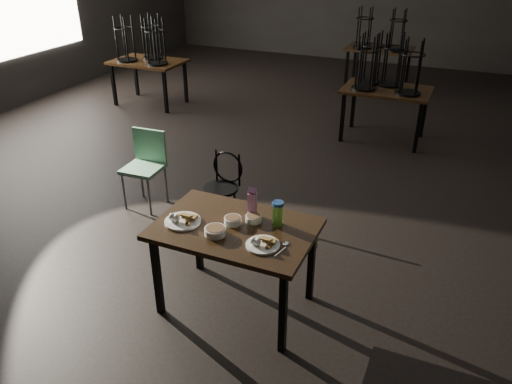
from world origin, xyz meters
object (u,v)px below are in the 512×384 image
at_px(juice_carton, 252,203).
at_px(school_chair, 146,161).
at_px(main_table, 235,235).
at_px(bentwood_chair, 224,182).
at_px(water_bottle, 278,213).

height_order(juice_carton, school_chair, juice_carton).
xyz_separation_m(juice_carton, school_chair, (-1.69, 0.97, -0.36)).
height_order(main_table, school_chair, school_chair).
distance_m(bentwood_chair, school_chair, 0.94).
xyz_separation_m(bentwood_chair, school_chair, (-0.94, -0.00, 0.06)).
bearing_deg(water_bottle, bentwood_chair, 134.08).
bearing_deg(main_table, bentwood_chair, 120.77).
relative_size(main_table, school_chair, 1.43).
bearing_deg(bentwood_chair, juice_carton, -49.53).
height_order(main_table, bentwood_chair, main_table).
relative_size(main_table, bentwood_chair, 1.61).
distance_m(main_table, school_chair, 2.01).
height_order(bentwood_chair, school_chair, school_chair).
height_order(water_bottle, school_chair, water_bottle).
distance_m(juice_carton, school_chair, 1.98).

